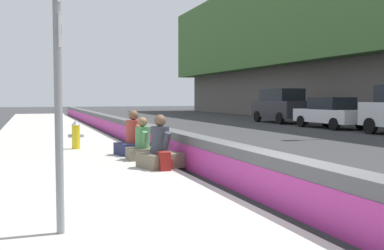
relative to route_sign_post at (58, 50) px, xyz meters
The scene contains 11 objects.
ground_plane 3.87m from the route_sign_post, 85.76° to the right, with size 160.00×160.00×0.00m, color #353538.
sidewalk_strip 2.23m from the route_sign_post, 65.03° to the right, with size 80.00×4.40×0.14m, color #B5B2A8.
jersey_barrier 3.64m from the route_sign_post, 85.75° to the right, with size 76.00×0.45×0.85m.
route_sign_post is the anchor object (origin of this frame).
fire_hydrant 8.85m from the route_sign_post, ahead, with size 0.26×0.46×0.88m.
seated_person_foreground 5.22m from the route_sign_post, 29.15° to the right, with size 0.94×1.03×1.18m.
seated_person_middle 6.39m from the route_sign_post, 22.30° to the right, with size 0.68×0.78×1.07m.
seated_person_rear 7.31m from the route_sign_post, 19.12° to the right, with size 0.93×1.03×1.21m.
backpack 4.93m from the route_sign_post, 31.46° to the right, with size 0.32×0.28×0.40m.
parked_car_fourth 21.66m from the route_sign_post, 44.93° to the right, with size 4.54×2.03×1.71m.
parked_car_midline 26.05m from the route_sign_post, 36.54° to the right, with size 4.83×2.13×2.28m.
Camera 1 is at (-5.49, 3.45, 1.70)m, focal length 41.77 mm.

